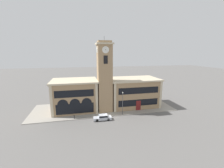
# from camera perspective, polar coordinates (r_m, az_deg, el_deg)

# --- Properties ---
(ground_plane) EXTENTS (300.00, 300.00, 0.00)m
(ground_plane) POSITION_cam_1_polar(r_m,az_deg,el_deg) (42.31, -1.59, -12.45)
(ground_plane) COLOR #605E5B
(sidewalk_kerb) EXTENTS (43.38, 14.27, 0.15)m
(sidewalk_kerb) POSITION_cam_1_polar(r_m,az_deg,el_deg) (48.77, -3.20, -8.99)
(sidewalk_kerb) COLOR gray
(sidewalk_kerb) RESTS_ON ground_plane
(clock_tower) EXTENTS (4.73, 4.73, 21.87)m
(clock_tower) POSITION_cam_1_polar(r_m,az_deg,el_deg) (43.79, -2.84, 2.61)
(clock_tower) COLOR #9E7F5B
(clock_tower) RESTS_ON ground_plane
(town_hall_left_wing) EXTENTS (13.52, 10.25, 9.42)m
(town_hall_left_wing) POSITION_cam_1_polar(r_m,az_deg,el_deg) (47.10, -13.89, -4.12)
(town_hall_left_wing) COLOR #9E7F5B
(town_hall_left_wing) RESTS_ON ground_plane
(town_hall_right_wing) EXTENTS (16.07, 10.25, 9.22)m
(town_hall_right_wing) POSITION_cam_1_polar(r_m,az_deg,el_deg) (50.17, 8.04, -3.02)
(town_hall_right_wing) COLOR #9E7F5B
(town_hall_right_wing) RESTS_ON ground_plane
(parked_car_near) EXTENTS (4.79, 1.84, 1.45)m
(parked_car_near) POSITION_cam_1_polar(r_m,az_deg,el_deg) (40.34, -3.56, -12.54)
(parked_car_near) COLOR #B2B7C1
(parked_car_near) RESTS_ON ground_plane
(street_lamp) EXTENTS (0.36, 0.36, 6.61)m
(street_lamp) POSITION_cam_1_polar(r_m,az_deg,el_deg) (42.11, 4.08, -6.17)
(street_lamp) COLOR #4C4C51
(street_lamp) RESTS_ON sidewalk_kerb
(bollard) EXTENTS (0.18, 0.18, 1.06)m
(bollard) POSITION_cam_1_polar(r_m,az_deg,el_deg) (41.95, -14.20, -12.05)
(bollard) COLOR black
(bollard) RESTS_ON sidewalk_kerb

